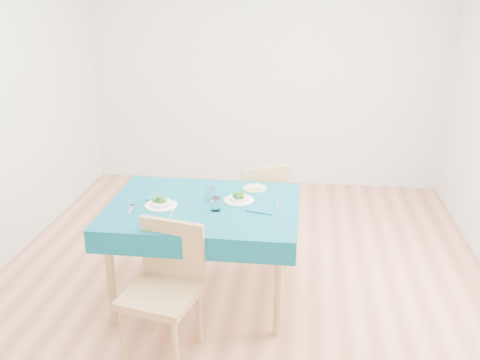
# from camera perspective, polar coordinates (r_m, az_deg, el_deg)

# --- Properties ---
(room_shell) EXTENTS (4.02, 4.52, 2.73)m
(room_shell) POSITION_cam_1_polar(r_m,az_deg,el_deg) (3.88, 0.00, 6.89)
(room_shell) COLOR #A36244
(room_shell) RESTS_ON ground
(table) EXTENTS (1.36, 1.03, 0.76)m
(table) POSITION_cam_1_polar(r_m,az_deg,el_deg) (4.00, -3.84, -7.66)
(table) COLOR #084858
(table) RESTS_ON ground
(chair_near) EXTENTS (0.53, 0.56, 1.09)m
(chair_near) POSITION_cam_1_polar(r_m,az_deg,el_deg) (3.38, -8.58, -10.34)
(chair_near) COLOR #9B7748
(chair_near) RESTS_ON ground
(chair_far) EXTENTS (0.55, 0.57, 1.01)m
(chair_far) POSITION_cam_1_polar(r_m,az_deg,el_deg) (4.59, 1.92, -2.00)
(chair_far) COLOR #9B7748
(chair_far) RESTS_ON ground
(bowl_near) EXTENTS (0.23, 0.23, 0.07)m
(bowl_near) POSITION_cam_1_polar(r_m,az_deg,el_deg) (3.83, -8.43, -2.30)
(bowl_near) COLOR white
(bowl_near) RESTS_ON table
(bowl_far) EXTENTS (0.22, 0.22, 0.07)m
(bowl_far) POSITION_cam_1_polar(r_m,az_deg,el_deg) (3.87, -0.12, -1.82)
(bowl_far) COLOR white
(bowl_far) RESTS_ON table
(fork_near) EXTENTS (0.05, 0.18, 0.00)m
(fork_near) POSITION_cam_1_polar(r_m,az_deg,el_deg) (3.82, -11.56, -3.10)
(fork_near) COLOR silver
(fork_near) RESTS_ON table
(knife_near) EXTENTS (0.03, 0.21, 0.00)m
(knife_near) POSITION_cam_1_polar(r_m,az_deg,el_deg) (3.72, -7.25, -3.48)
(knife_near) COLOR silver
(knife_near) RESTS_ON table
(fork_far) EXTENTS (0.03, 0.18, 0.00)m
(fork_far) POSITION_cam_1_polar(r_m,az_deg,el_deg) (3.91, -2.93, -2.12)
(fork_far) COLOR silver
(fork_far) RESTS_ON table
(knife_far) EXTENTS (0.04, 0.23, 0.00)m
(knife_far) POSITION_cam_1_polar(r_m,az_deg,el_deg) (3.85, 4.05, -2.52)
(knife_far) COLOR silver
(knife_far) RESTS_ON table
(napkin_near) EXTENTS (0.23, 0.16, 0.01)m
(napkin_near) POSITION_cam_1_polar(r_m,az_deg,el_deg) (3.99, -8.18, -1.78)
(napkin_near) COLOR #0B5161
(napkin_near) RESTS_ON table
(napkin_far) EXTENTS (0.23, 0.19, 0.01)m
(napkin_far) POSITION_cam_1_polar(r_m,az_deg,el_deg) (3.74, 2.37, -3.13)
(napkin_far) COLOR #0B5161
(napkin_far) RESTS_ON table
(tumbler_center) EXTENTS (0.07, 0.07, 0.09)m
(tumbler_center) POSITION_cam_1_polar(r_m,az_deg,el_deg) (3.89, -3.24, -1.52)
(tumbler_center) COLOR white
(tumbler_center) RESTS_ON table
(tumbler_side) EXTENTS (0.07, 0.07, 0.09)m
(tumbler_side) POSITION_cam_1_polar(r_m,az_deg,el_deg) (3.72, -2.62, -2.60)
(tumbler_side) COLOR white
(tumbler_side) RESTS_ON table
(side_plate) EXTENTS (0.18, 0.18, 0.01)m
(side_plate) POSITION_cam_1_polar(r_m,az_deg,el_deg) (4.11, 1.58, -0.89)
(side_plate) COLOR #CCD869
(side_plate) RESTS_ON table
(bread_slice) EXTENTS (0.13, 0.13, 0.02)m
(bread_slice) POSITION_cam_1_polar(r_m,az_deg,el_deg) (4.11, 1.59, -0.73)
(bread_slice) COLOR beige
(bread_slice) RESTS_ON side_plate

